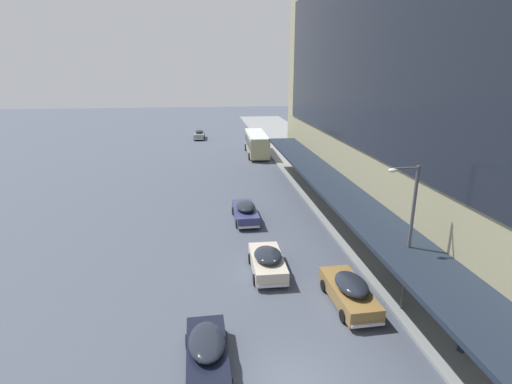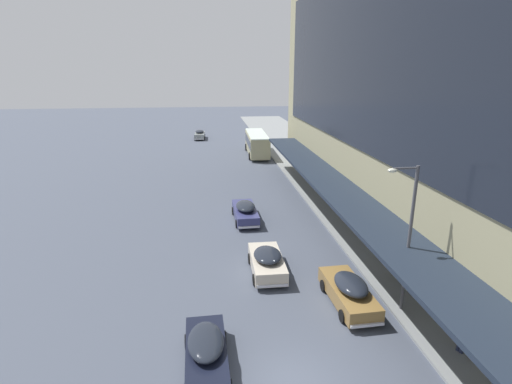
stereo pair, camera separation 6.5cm
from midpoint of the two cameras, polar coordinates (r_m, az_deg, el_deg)
transit_bus_kerbside_front at (r=56.75m, az=0.05°, el=7.08°), size 3.02×10.24×3.10m
sedan_oncoming_front at (r=17.45m, az=-7.10°, el=-21.97°), size 1.88×4.98×1.45m
sedan_trailing_mid at (r=24.08m, az=1.56°, el=-9.87°), size 2.01×4.53×1.53m
sedan_lead_mid at (r=32.06m, az=-1.60°, el=-2.77°), size 1.92×5.02×1.59m
sedan_trailing_near at (r=71.11m, az=-8.13°, el=8.13°), size 1.91×4.86×1.54m
sedan_second_near at (r=21.65m, az=13.11°, el=-13.60°), size 2.00×4.91×1.62m
pedestrian_at_kerb at (r=19.77m, az=27.45°, el=-17.17°), size 0.36×0.59×1.86m
street_lamp at (r=20.25m, az=20.76°, el=-5.09°), size 1.50×0.28×7.39m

